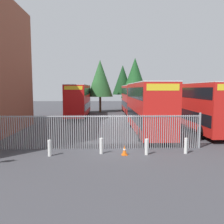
% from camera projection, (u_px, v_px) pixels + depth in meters
% --- Properties ---
extents(ground_plane, '(100.00, 100.00, 0.00)m').
position_uv_depth(ground_plane, '(111.00, 128.00, 23.02)').
color(ground_plane, '#3D3D42').
extents(palisade_fence, '(13.41, 0.14, 2.35)m').
position_uv_depth(palisade_fence, '(98.00, 131.00, 14.92)').
color(palisade_fence, gray).
rests_on(palisade_fence, ground).
extents(double_decker_bus_near_gate, '(2.54, 10.81, 4.42)m').
position_uv_depth(double_decker_bus_near_gate, '(200.00, 105.00, 21.20)').
color(double_decker_bus_near_gate, red).
rests_on(double_decker_bus_near_gate, ground).
extents(double_decker_bus_behind_fence_left, '(2.54, 10.81, 4.42)m').
position_uv_depth(double_decker_bus_behind_fence_left, '(147.00, 106.00, 20.27)').
color(double_decker_bus_behind_fence_left, red).
rests_on(double_decker_bus_behind_fence_left, ground).
extents(double_decker_bus_behind_fence_right, '(2.54, 10.81, 4.42)m').
position_uv_depth(double_decker_bus_behind_fence_right, '(79.00, 99.00, 32.20)').
color(double_decker_bus_behind_fence_right, red).
rests_on(double_decker_bus_behind_fence_right, ground).
extents(double_decker_bus_far_back, '(2.54, 10.81, 4.42)m').
position_uv_depth(double_decker_bus_far_back, '(132.00, 98.00, 35.89)').
color(double_decker_bus_far_back, red).
rests_on(double_decker_bus_far_back, ground).
extents(bollard_near_left, '(0.20, 0.20, 0.95)m').
position_uv_depth(bollard_near_left, '(50.00, 148.00, 13.35)').
color(bollard_near_left, silver).
rests_on(bollard_near_left, ground).
extents(bollard_center_front, '(0.20, 0.20, 0.95)m').
position_uv_depth(bollard_center_front, '(101.00, 146.00, 13.84)').
color(bollard_center_front, silver).
rests_on(bollard_center_front, ground).
extents(bollard_near_right, '(0.20, 0.20, 0.95)m').
position_uv_depth(bollard_near_right, '(147.00, 147.00, 13.63)').
color(bollard_near_right, silver).
rests_on(bollard_near_right, ground).
extents(bollard_far_right, '(0.20, 0.20, 0.95)m').
position_uv_depth(bollard_far_right, '(186.00, 146.00, 13.89)').
color(bollard_far_right, silver).
rests_on(bollard_far_right, ground).
extents(traffic_cone_by_gate, '(0.34, 0.34, 0.59)m').
position_uv_depth(traffic_cone_by_gate, '(125.00, 150.00, 13.56)').
color(traffic_cone_by_gate, orange).
rests_on(traffic_cone_by_gate, ground).
extents(tree_tall_back, '(4.84, 4.84, 9.22)m').
position_uv_depth(tree_tall_back, '(135.00, 78.00, 40.13)').
color(tree_tall_back, '#4C3823').
rests_on(tree_tall_back, ground).
extents(tree_short_side, '(3.80, 3.80, 8.25)m').
position_uv_depth(tree_short_side, '(123.00, 80.00, 42.83)').
color(tree_short_side, '#4C3823').
rests_on(tree_short_side, ground).
extents(tree_mid_row, '(4.22, 4.22, 8.62)m').
position_uv_depth(tree_mid_row, '(100.00, 78.00, 38.12)').
color(tree_mid_row, '#4C3823').
rests_on(tree_mid_row, ground).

